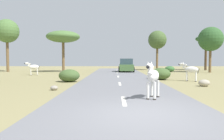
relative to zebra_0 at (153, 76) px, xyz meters
The scene contains 17 objects.
ground_plane 2.84m from the zebra_0, 106.81° to the right, with size 90.00×90.00×0.00m, color #8E8456.
road 3.00m from the zebra_0, 116.27° to the right, with size 6.00×64.00×0.05m, color slate.
lane_markings 3.87m from the zebra_0, 109.51° to the right, with size 0.16×56.00×0.01m.
zebra_0 is the anchor object (origin of this frame).
zebra_1 8.84m from the zebra_0, 60.87° to the left, with size 1.47×0.95×1.49m.
zebra_2 17.24m from the zebra_0, 126.71° to the left, with size 1.47×0.75×1.44m.
car_0 19.62m from the zebra_0, 90.12° to the left, with size 2.08×4.37×1.74m.
tree_2 21.68m from the zebra_0, 60.21° to the left, with size 3.08×3.08×5.82m.
tree_3 25.81m from the zebra_0, 128.94° to the left, with size 3.14×3.14×7.04m.
tree_4 27.52m from the zebra_0, 62.79° to the left, with size 3.11×3.11×5.37m.
tree_6 25.11m from the zebra_0, 78.35° to the left, with size 2.81×2.81×6.09m.
tree_7 21.48m from the zebra_0, 113.32° to the left, with size 4.39×4.39×5.44m.
bush_1 8.81m from the zebra_0, 125.12° to the left, with size 1.58×1.42×0.95m, color #425B2D.
bush_2 9.19m from the zebra_0, 75.83° to the left, with size 1.66×1.49×0.99m, color #425B2D.
bush_4 20.68m from the zebra_0, 73.64° to the left, with size 1.31×1.17×0.78m, color #386633.
rock_0 5.77m from the zebra_0, 150.90° to the left, with size 0.42×0.41×0.26m, color gray.
rock_1 6.14m from the zebra_0, 48.03° to the left, with size 0.72×0.57×0.44m, color #A89E8C.
Camera 1 is at (-0.87, -6.60, 1.74)m, focal length 34.61 mm.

